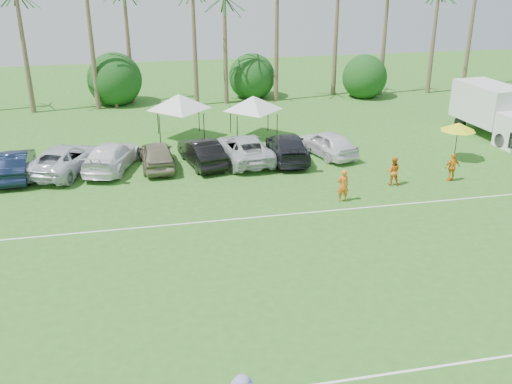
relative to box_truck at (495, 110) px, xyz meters
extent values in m
cube|color=white|center=(-20.36, -9.93, -1.89)|extent=(80.00, 0.10, 0.01)
cone|color=brown|center=(-32.36, 14.07, 3.10)|extent=(0.44, 0.44, 10.00)
cone|color=brown|center=(-28.36, 14.07, 3.60)|extent=(0.44, 0.44, 11.00)
cone|color=brown|center=(-24.36, 14.07, 2.10)|extent=(0.44, 0.44, 8.00)
cone|color=brown|center=(-20.36, 14.07, 2.60)|extent=(0.44, 0.44, 9.00)
cone|color=brown|center=(-16.36, 14.07, 3.10)|extent=(0.44, 0.44, 10.00)
cone|color=brown|center=(-12.36, 14.07, 3.60)|extent=(0.44, 0.44, 11.00)
cone|color=brown|center=(-7.36, 14.07, 2.10)|extent=(0.44, 0.44, 8.00)
cone|color=brown|center=(-2.36, 14.07, 2.60)|extent=(0.44, 0.44, 9.00)
cone|color=brown|center=(2.64, 14.07, 3.10)|extent=(0.44, 0.44, 10.00)
cone|color=brown|center=(6.64, 14.07, 3.60)|extent=(0.44, 0.44, 11.00)
cylinder|color=brown|center=(-26.36, 15.07, -1.20)|extent=(0.30, 0.30, 1.40)
sphere|color=#103C13|center=(-26.36, 15.07, -0.10)|extent=(4.00, 4.00, 4.00)
cylinder|color=brown|center=(-14.36, 15.07, -1.20)|extent=(0.30, 0.30, 1.40)
sphere|color=#103C13|center=(-14.36, 15.07, -0.10)|extent=(4.00, 4.00, 4.00)
cylinder|color=brown|center=(-4.36, 15.07, -1.20)|extent=(0.30, 0.30, 1.40)
sphere|color=#103C13|center=(-4.36, 15.07, -0.10)|extent=(4.00, 4.00, 4.00)
imported|color=orange|center=(-14.38, -8.87, -1.02)|extent=(0.65, 0.43, 1.76)
imported|color=orange|center=(-10.83, -7.24, -1.08)|extent=(0.96, 0.85, 1.64)
imported|color=orange|center=(-7.28, -7.37, -1.08)|extent=(0.99, 0.48, 1.64)
cube|color=silver|center=(-0.08, 0.86, 0.31)|extent=(3.14, 5.18, 2.69)
cube|color=#E5590C|center=(1.27, 0.99, -0.18)|extent=(0.18, 1.72, 0.97)
cylinder|color=black|center=(-0.85, -2.46, -1.42)|extent=(0.41, 0.99, 0.97)
cylinder|color=black|center=(-1.27, 2.05, -1.42)|extent=(0.41, 0.99, 0.97)
cylinder|color=black|center=(0.87, 2.25, -1.42)|extent=(0.41, 0.99, 0.97)
cylinder|color=black|center=(-23.24, 2.49, -0.84)|extent=(0.06, 0.06, 2.12)
cylinder|color=black|center=(-20.27, 2.49, -0.84)|extent=(0.06, 0.06, 2.12)
cylinder|color=black|center=(-23.24, 5.46, -0.84)|extent=(0.06, 0.06, 2.12)
cylinder|color=black|center=(-20.27, 5.46, -0.84)|extent=(0.06, 0.06, 2.12)
pyramid|color=silver|center=(-21.76, 3.97, 1.27)|extent=(4.57, 4.57, 1.06)
cylinder|color=black|center=(-18.09, 1.81, -0.91)|extent=(0.06, 0.06, 1.99)
cylinder|color=black|center=(-15.31, 1.81, -0.91)|extent=(0.06, 0.06, 1.99)
cylinder|color=black|center=(-18.09, 4.59, -0.91)|extent=(0.06, 0.06, 1.99)
cylinder|color=black|center=(-15.31, 4.59, -0.91)|extent=(0.06, 0.06, 1.99)
pyramid|color=silver|center=(-16.70, 3.20, 1.08)|extent=(4.29, 4.29, 0.99)
cylinder|color=black|center=(-5.25, -4.15, -0.81)|extent=(0.05, 0.05, 2.18)
cone|color=yellow|center=(-5.25, -4.15, 0.28)|extent=(2.18, 2.18, 0.50)
imported|color=black|center=(-31.77, -1.72, -1.09)|extent=(1.89, 5.00, 1.63)
imported|color=silver|center=(-29.06, -1.36, -1.09)|extent=(4.63, 6.45, 1.63)
imported|color=white|center=(-26.35, -1.39, -1.09)|extent=(3.85, 6.04, 1.63)
imported|color=gray|center=(-23.65, -1.67, -1.09)|extent=(2.12, 4.86, 1.63)
imported|color=black|center=(-20.94, -1.73, -1.09)|extent=(2.71, 5.20, 1.63)
imported|color=silver|center=(-18.23, -1.55, -1.09)|extent=(3.14, 6.05, 1.63)
imported|color=black|center=(-15.53, -1.84, -1.09)|extent=(2.85, 5.82, 1.63)
imported|color=white|center=(-12.82, -1.63, -1.09)|extent=(3.22, 5.14, 1.63)
camera|label=1|loc=(-24.47, -34.90, 10.12)|focal=40.00mm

